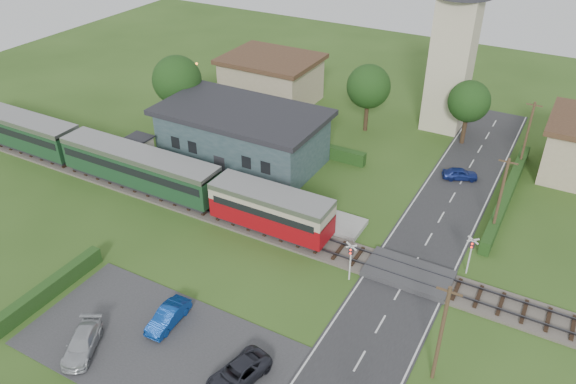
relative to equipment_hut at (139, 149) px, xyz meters
The scene contains 30 objects.
ground 18.82m from the equipment_hut, 16.11° to the right, with size 120.00×120.00×0.00m, color #2D4C19.
railway_track 18.36m from the equipment_hut, 10.08° to the right, with size 76.00×3.20×0.49m.
road 28.53m from the equipment_hut, 10.52° to the right, with size 6.00×70.00×0.05m, color #28282B.
car_park 23.90m from the equipment_hut, 46.19° to the right, with size 17.00×9.00×0.08m, color #333335.
crossing_deck 28.22m from the equipment_hut, ahead, with size 6.20×3.40×0.45m, color #333335.
platform 8.14m from the equipment_hut, ahead, with size 30.00×3.00×0.45m, color gray.
equipment_hut is the anchor object (origin of this frame).
station_building 9.92m from the equipment_hut, 35.92° to the left, with size 16.00×9.00×5.30m.
train 3.24m from the equipment_hut, 94.99° to the right, with size 43.20×2.90×3.40m.
church_tower 33.48m from the equipment_hut, 44.75° to the left, with size 6.00×6.00×17.60m.
house_west 20.05m from the equipment_hut, 81.38° to the left, with size 10.80×8.80×5.50m.
hedge_carpark 18.61m from the equipment_hut, 67.85° to the right, with size 0.80×9.00×1.20m, color #193814.
hedge_roadside 33.98m from the equipment_hut, 18.54° to the left, with size 0.80×18.00×1.20m, color #193814.
hedge_station 13.09m from the equipment_hut, 52.16° to the left, with size 22.00×0.80×1.30m, color #193814.
tree_a 9.73m from the equipment_hut, 102.80° to the left, with size 5.20×5.20×8.00m.
tree_b 24.16m from the equipment_hut, 48.05° to the left, with size 4.60×4.60×7.34m.
tree_c 32.81m from the equipment_hut, 37.29° to the left, with size 4.20×4.20×6.78m.
utility_pole_b 34.14m from the equipment_hut, 19.18° to the right, with size 1.40×0.22×7.00m.
utility_pole_c 32.61m from the equipment_hut, ahead, with size 1.40×0.22×7.00m.
utility_pole_d 36.37m from the equipment_hut, 27.55° to the left, with size 1.40×0.22×7.00m.
crossing_signal_near 25.04m from the equipment_hut, 12.94° to the right, with size 0.84×0.28×3.28m.
crossing_signal_far 31.61m from the equipment_hut, ahead, with size 0.84×0.28×3.28m.
streetlamp_west 15.39m from the equipment_hut, 105.12° to the left, with size 0.30×0.30×5.15m.
streetlamp_east 40.41m from the equipment_hut, 32.67° to the left, with size 0.30×0.30×5.15m.
car_on_road 30.32m from the equipment_hut, 23.99° to the left, with size 1.29×3.20×1.09m, color navy.
car_park_blue 22.12m from the equipment_hut, 43.98° to the right, with size 1.26×3.62×1.19m, color navy.
car_park_silver 23.49m from the equipment_hut, 57.08° to the right, with size 1.63×4.02×1.17m, color #B2B5BA.
car_park_dark 28.12m from the equipment_hut, 37.22° to the right, with size 1.95×4.24×1.18m, color #25262F.
pedestrian_near 14.51m from the equipment_hut, ahead, with size 0.56×0.37×1.55m, color gray.
pedestrian_far 2.92m from the equipment_hut, ahead, with size 0.85×0.66×1.75m, color gray.
Camera 1 is at (17.52, -29.49, 26.81)m, focal length 35.00 mm.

